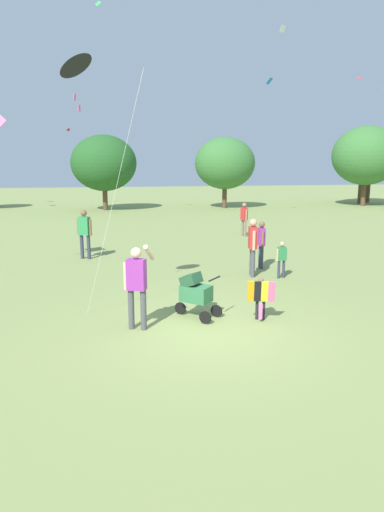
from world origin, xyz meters
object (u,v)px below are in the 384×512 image
at_px(person_red_shirt, 282,257).
at_px(person_back_turned, 253,243).
at_px(person_kid_running, 261,241).
at_px(person_sitting_far, 85,230).
at_px(kite_adult_black, 76,68).
at_px(stroller, 195,291).
at_px(child_with_butterfly_kite, 261,295).
at_px(person_couple_left, 244,217).
at_px(person_adult_flyer, 137,281).

height_order(person_red_shirt, person_back_turned, person_back_turned).
xyz_separation_m(person_red_shirt, person_kid_running, (-0.16, 1.39, 0.26)).
bearing_deg(person_sitting_far, person_kid_running, -24.38).
bearing_deg(person_sitting_far, kite_adult_black, -87.37).
distance_m(stroller, person_back_turned, 4.19).
distance_m(person_red_shirt, person_kid_running, 1.42).
bearing_deg(stroller, person_sitting_far, 110.96).
height_order(child_with_butterfly_kite, person_sitting_far, person_sitting_far).
bearing_deg(person_kid_running, person_sitting_far, 155.62).
relative_size(person_red_shirt, person_sitting_far, 0.63).
distance_m(child_with_butterfly_kite, stroller, 1.45).
xyz_separation_m(person_red_shirt, person_sitting_far, (-5.92, 4.00, 0.39)).
bearing_deg(person_sitting_far, person_couple_left, 28.38).
bearing_deg(kite_adult_black, person_adult_flyer, -49.34).
bearing_deg(person_red_shirt, person_adult_flyer, -142.67).
distance_m(child_with_butterfly_kite, person_couple_left, 11.78).
distance_m(person_kid_running, person_back_turned, 1.19).
bearing_deg(kite_adult_black, person_back_turned, 28.53).
bearing_deg(person_back_turned, person_kid_running, 57.72).
height_order(kite_adult_black, person_back_turned, kite_adult_black).
relative_size(person_couple_left, person_back_turned, 0.90).
bearing_deg(person_kid_running, person_back_turned, -122.28).
distance_m(stroller, person_red_shirt, 4.41).
height_order(person_red_shirt, person_kid_running, person_kid_running).
bearing_deg(person_red_shirt, person_back_turned, 153.94).
distance_m(person_sitting_far, person_couple_left, 8.19).
height_order(stroller, person_couple_left, person_couple_left).
relative_size(stroller, person_red_shirt, 0.93).
bearing_deg(person_adult_flyer, person_red_shirt, 37.33).
xyz_separation_m(person_adult_flyer, person_couple_left, (5.86, 11.38, -0.11)).
distance_m(stroller, kite_adult_black, 5.37).
xyz_separation_m(stroller, person_red_shirt, (3.24, 2.98, 0.05)).
distance_m(child_with_butterfly_kite, kite_adult_black, 6.19).
distance_m(kite_adult_black, person_couple_left, 13.05).
height_order(person_adult_flyer, person_sitting_far, person_adult_flyer).
bearing_deg(stroller, person_couple_left, 67.40).
relative_size(person_adult_flyer, person_kid_running, 1.17).
xyz_separation_m(person_adult_flyer, kite_adult_black, (-1.06, 1.24, 4.31)).
height_order(person_adult_flyer, person_back_turned, person_adult_flyer).
bearing_deg(person_back_turned, stroller, -126.06).
relative_size(child_with_butterfly_kite, person_adult_flyer, 0.52).
distance_m(stroller, person_couple_left, 11.79).
xyz_separation_m(kite_adult_black, person_back_turned, (4.84, 2.63, -4.31)).
distance_m(person_red_shirt, person_couple_left, 8.01).
height_order(person_couple_left, person_kid_running, person_couple_left).
distance_m(person_adult_flyer, person_red_shirt, 5.76).
distance_m(stroller, person_kid_running, 5.36).
bearing_deg(stroller, person_red_shirt, 42.60).
bearing_deg(stroller, person_adult_flyer, -159.27).
height_order(stroller, person_back_turned, person_back_turned).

